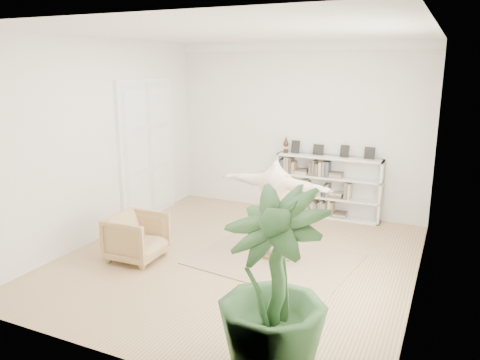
# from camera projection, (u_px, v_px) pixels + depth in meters

# --- Properties ---
(floor) EXTENTS (6.00, 6.00, 0.00)m
(floor) POSITION_uv_depth(u_px,v_px,m) (239.00, 259.00, 7.78)
(floor) COLOR #916F4A
(floor) RESTS_ON ground
(room_shell) EXTENTS (6.00, 6.00, 6.00)m
(room_shell) POSITION_uv_depth(u_px,v_px,m) (300.00, 46.00, 9.52)
(room_shell) COLOR silver
(room_shell) RESTS_ON floor
(doors) EXTENTS (0.09, 1.78, 2.92)m
(doors) POSITION_uv_depth(u_px,v_px,m) (147.00, 151.00, 9.69)
(doors) COLOR white
(doors) RESTS_ON floor
(bookshelf) EXTENTS (2.20, 0.35, 1.64)m
(bookshelf) POSITION_uv_depth(u_px,v_px,m) (328.00, 187.00, 9.80)
(bookshelf) COLOR silver
(bookshelf) RESTS_ON floor
(armchair) EXTENTS (0.87, 0.85, 0.77)m
(armchair) POSITION_uv_depth(u_px,v_px,m) (137.00, 237.00, 7.69)
(armchair) COLOR tan
(armchair) RESTS_ON floor
(rug) EXTENTS (2.74, 2.31, 0.02)m
(rug) POSITION_uv_depth(u_px,v_px,m) (275.00, 259.00, 7.75)
(rug) COLOR tan
(rug) RESTS_ON floor
(rocker_board) EXTENTS (0.50, 0.34, 0.10)m
(rocker_board) POSITION_uv_depth(u_px,v_px,m) (275.00, 256.00, 7.74)
(rocker_board) COLOR brown
(rocker_board) RESTS_ON rug
(person) EXTENTS (2.02, 0.79, 1.60)m
(person) POSITION_uv_depth(u_px,v_px,m) (276.00, 207.00, 7.53)
(person) COLOR beige
(person) RESTS_ON rocker_board
(houseplant) EXTENTS (1.44, 1.44, 1.99)m
(houseplant) POSITION_uv_depth(u_px,v_px,m) (273.00, 287.00, 4.66)
(houseplant) COLOR #2F572B
(houseplant) RESTS_ON floor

